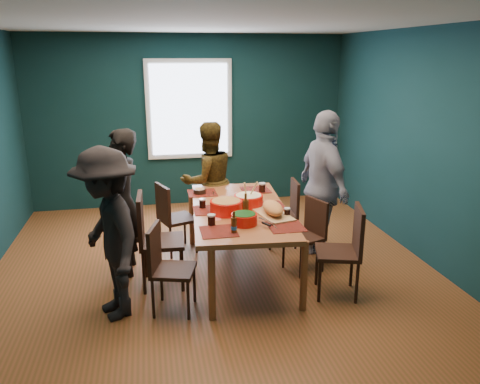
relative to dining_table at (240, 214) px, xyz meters
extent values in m
cube|color=brown|center=(-0.27, 0.21, -0.70)|extent=(5.00, 5.00, 0.01)
cube|color=beige|center=(-0.27, 0.21, 2.01)|extent=(5.00, 5.00, 0.01)
cube|color=#0F2F35|center=(2.23, 0.21, 0.66)|extent=(0.01, 5.00, 2.70)
cube|color=#0F2F35|center=(-0.27, 2.71, 0.66)|extent=(5.00, 0.01, 2.70)
cube|color=#0F2F35|center=(-0.27, -2.29, 0.66)|extent=(5.00, 0.01, 2.70)
cube|color=silver|center=(-0.27, 2.68, 0.86)|extent=(1.35, 0.06, 1.55)
cube|color=#A75A32|center=(0.00, 0.00, 0.05)|extent=(1.18, 2.09, 0.05)
cylinder|color=#A75A32|center=(-0.44, -0.93, -0.34)|extent=(0.07, 0.07, 0.72)
cylinder|color=#A75A32|center=(0.44, -0.93, -0.34)|extent=(0.07, 0.07, 0.72)
cylinder|color=#A75A32|center=(-0.44, 0.93, -0.34)|extent=(0.07, 0.07, 0.72)
cylinder|color=#A75A32|center=(0.44, 0.93, -0.34)|extent=(0.07, 0.07, 0.72)
cube|color=black|center=(-0.64, 0.73, -0.27)|extent=(0.51, 0.51, 0.04)
cube|color=black|center=(-0.81, 0.67, -0.03)|extent=(0.17, 0.39, 0.44)
cylinder|color=black|center=(-0.74, 0.51, -0.49)|extent=(0.03, 0.03, 0.41)
cylinder|color=black|center=(-0.42, 0.63, -0.49)|extent=(0.03, 0.03, 0.41)
cylinder|color=black|center=(-0.86, 0.84, -0.49)|extent=(0.03, 0.03, 0.41)
cylinder|color=black|center=(-0.54, 0.95, -0.49)|extent=(0.03, 0.03, 0.41)
cube|color=black|center=(-0.86, -0.13, -0.20)|extent=(0.47, 0.47, 0.04)
cube|color=black|center=(-1.07, -0.12, 0.07)|extent=(0.06, 0.46, 0.50)
cylinder|color=black|center=(-1.06, -0.31, -0.46)|extent=(0.03, 0.03, 0.47)
cylinder|color=black|center=(-0.67, -0.33, -0.46)|extent=(0.03, 0.03, 0.47)
cylinder|color=black|center=(-1.05, 0.08, -0.46)|extent=(0.03, 0.03, 0.47)
cylinder|color=black|center=(-0.66, 0.06, -0.46)|extent=(0.03, 0.03, 0.47)
cube|color=black|center=(-0.78, -0.68, -0.28)|extent=(0.48, 0.48, 0.04)
cube|color=black|center=(-0.95, -0.64, -0.05)|extent=(0.14, 0.38, 0.42)
cylinder|color=black|center=(-0.98, -0.80, -0.50)|extent=(0.03, 0.03, 0.40)
cylinder|color=black|center=(-0.66, -0.89, -0.50)|extent=(0.03, 0.03, 0.40)
cylinder|color=black|center=(-0.89, -0.48, -0.50)|extent=(0.03, 0.03, 0.40)
cylinder|color=black|center=(-0.57, -0.57, -0.50)|extent=(0.03, 0.03, 0.40)
cube|color=black|center=(0.68, 0.68, -0.28)|extent=(0.42, 0.42, 0.04)
cube|color=black|center=(0.85, 0.67, -0.05)|extent=(0.07, 0.39, 0.42)
cylinder|color=black|center=(0.50, 0.53, -0.50)|extent=(0.03, 0.03, 0.40)
cylinder|color=black|center=(0.83, 0.50, -0.50)|extent=(0.03, 0.03, 0.40)
cylinder|color=black|center=(0.53, 0.86, -0.50)|extent=(0.03, 0.03, 0.40)
cylinder|color=black|center=(0.86, 0.83, -0.50)|extent=(0.03, 0.03, 0.40)
cube|color=black|center=(0.73, -0.09, -0.30)|extent=(0.48, 0.48, 0.04)
cube|color=black|center=(0.88, -0.03, -0.07)|extent=(0.16, 0.36, 0.41)
cylinder|color=black|center=(0.63, -0.29, -0.50)|extent=(0.03, 0.03, 0.38)
cylinder|color=black|center=(0.93, -0.18, -0.50)|extent=(0.03, 0.03, 0.38)
cylinder|color=black|center=(0.52, 0.01, -0.50)|extent=(0.03, 0.03, 0.38)
cylinder|color=black|center=(0.82, 0.12, -0.50)|extent=(0.03, 0.03, 0.38)
cube|color=black|center=(0.87, -0.69, -0.24)|extent=(0.53, 0.53, 0.04)
cube|color=black|center=(1.06, -0.74, 0.02)|extent=(0.16, 0.42, 0.47)
cylinder|color=black|center=(0.65, -0.82, -0.48)|extent=(0.03, 0.03, 0.44)
cylinder|color=black|center=(1.00, -0.92, -0.48)|extent=(0.03, 0.03, 0.44)
cylinder|color=black|center=(0.75, -0.46, -0.48)|extent=(0.03, 0.03, 0.44)
cylinder|color=black|center=(1.10, -0.56, -0.48)|extent=(0.03, 0.03, 0.44)
imported|color=black|center=(-1.25, 0.26, 0.12)|extent=(0.40, 0.60, 1.64)
imported|color=black|center=(-0.19, 1.16, 0.09)|extent=(0.90, 0.79, 1.56)
imported|color=white|center=(1.04, 0.19, 0.20)|extent=(0.54, 1.09, 1.79)
imported|color=black|center=(-1.35, -0.64, 0.12)|extent=(0.93, 1.19, 1.62)
cylinder|color=red|center=(-0.17, -0.14, 0.14)|extent=(0.34, 0.34, 0.14)
cylinder|color=#598831|center=(-0.17, -0.14, 0.20)|extent=(0.30, 0.30, 0.02)
cylinder|color=red|center=(0.11, 0.04, 0.14)|extent=(0.32, 0.32, 0.13)
cylinder|color=beige|center=(0.11, 0.04, 0.20)|extent=(0.28, 0.28, 0.02)
cylinder|color=tan|center=(0.15, 0.04, 0.24)|extent=(0.09, 0.18, 0.26)
cylinder|color=tan|center=(0.08, 0.04, 0.24)|extent=(0.08, 0.18, 0.26)
cylinder|color=red|center=(-0.05, -0.51, 0.13)|extent=(0.26, 0.26, 0.11)
cylinder|color=#104012|center=(-0.05, -0.51, 0.18)|extent=(0.23, 0.23, 0.02)
cube|color=tan|center=(0.29, -0.30, 0.08)|extent=(0.38, 0.58, 0.02)
ellipsoid|color=#D58D4C|center=(0.29, -0.30, 0.16)|extent=(0.28, 0.45, 0.12)
cube|color=#BCBBC3|center=(0.17, -0.52, 0.10)|extent=(0.12, 0.20, 0.00)
cylinder|color=black|center=(0.14, -0.63, 0.11)|extent=(0.08, 0.11, 0.02)
sphere|color=#1D5814|center=(0.29, -0.42, 0.16)|extent=(0.04, 0.04, 0.04)
sphere|color=#1D5814|center=(0.29, -0.30, 0.16)|extent=(0.04, 0.04, 0.04)
sphere|color=#1D5814|center=(0.29, -0.19, 0.16)|extent=(0.04, 0.04, 0.04)
cylinder|color=black|center=(-0.36, 0.64, 0.10)|extent=(0.15, 0.15, 0.06)
cylinder|color=#598831|center=(-0.36, 0.64, 0.13)|extent=(0.13, 0.13, 0.02)
cylinder|color=#45230C|center=(-0.20, -0.71, 0.15)|extent=(0.05, 0.05, 0.15)
cylinder|color=#45230C|center=(-0.20, -0.71, 0.25)|extent=(0.02, 0.02, 0.06)
cylinder|color=#175AA1|center=(-0.20, -0.71, 0.12)|extent=(0.06, 0.06, 0.03)
cylinder|color=#45230C|center=(0.01, -0.30, 0.16)|extent=(0.06, 0.06, 0.18)
cylinder|color=#45230C|center=(0.01, -0.30, 0.29)|extent=(0.03, 0.03, 0.07)
cylinder|color=black|center=(-0.38, -0.47, 0.13)|extent=(0.08, 0.08, 0.11)
cylinder|color=silver|center=(-0.38, -0.47, 0.18)|extent=(0.08, 0.08, 0.02)
cylinder|color=black|center=(0.43, -0.36, 0.12)|extent=(0.06, 0.06, 0.09)
cylinder|color=silver|center=(0.43, -0.36, 0.16)|extent=(0.07, 0.07, 0.01)
cylinder|color=black|center=(0.39, 0.55, 0.13)|extent=(0.08, 0.08, 0.11)
cylinder|color=silver|center=(0.39, 0.55, 0.18)|extent=(0.08, 0.08, 0.02)
cylinder|color=black|center=(-0.40, 0.09, 0.12)|extent=(0.07, 0.07, 0.10)
cylinder|color=silver|center=(-0.40, 0.09, 0.17)|extent=(0.08, 0.08, 0.02)
cube|color=#E56B60|center=(0.35, 0.06, 0.07)|extent=(0.20, 0.20, 0.00)
cube|color=#E56B60|center=(-0.32, -0.29, 0.07)|extent=(0.13, 0.13, 0.00)
cube|color=#E56B60|center=(0.32, -0.76, 0.07)|extent=(0.16, 0.16, 0.00)
camera|label=1|loc=(-0.95, -4.77, 1.70)|focal=35.00mm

